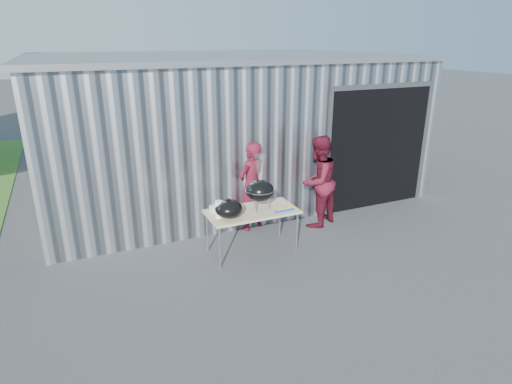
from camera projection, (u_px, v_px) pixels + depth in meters
name	position (u px, v px, depth m)	size (l,w,h in m)	color
ground	(271.00, 273.00, 6.64)	(80.00, 80.00, 0.00)	#363638
building	(223.00, 121.00, 10.41)	(8.20, 6.20, 3.10)	silver
folding_table	(252.00, 213.00, 7.10)	(1.50, 0.75, 0.75)	tan
kettle_grill	(260.00, 187.00, 6.96)	(0.48, 0.48, 0.95)	black
grill_lid	(229.00, 209.00, 6.78)	(0.44, 0.44, 0.32)	black
paper_towels	(219.00, 209.00, 6.76)	(0.12, 0.12, 0.28)	white
white_tub	(217.00, 209.00, 7.02)	(0.20, 0.15, 0.10)	white
foil_box	(284.00, 210.00, 7.04)	(0.32, 0.05, 0.06)	#18409D
person_cook	(252.00, 186.00, 7.95)	(0.61, 0.40, 1.69)	#50101E
person_bystander	(318.00, 181.00, 8.11)	(0.86, 0.67, 1.77)	#50101E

